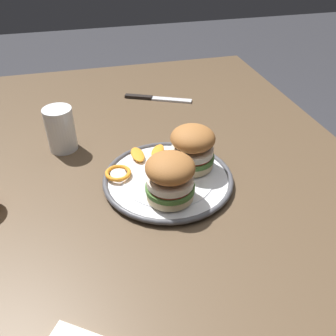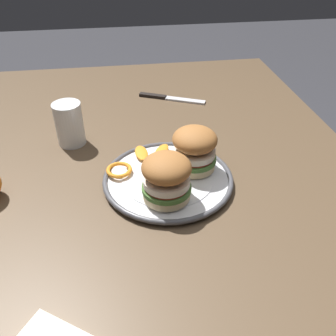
{
  "view_description": "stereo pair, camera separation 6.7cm",
  "coord_description": "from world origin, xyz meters",
  "px_view_note": "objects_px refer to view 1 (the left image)",
  "views": [
    {
      "loc": [
        -0.64,
        0.11,
        1.22
      ],
      "look_at": [
        -0.01,
        -0.04,
        0.74
      ],
      "focal_mm": 38.45,
      "sensor_mm": 36.0,
      "label": 1
    },
    {
      "loc": [
        -0.65,
        0.05,
        1.22
      ],
      "look_at": [
        -0.01,
        -0.04,
        0.74
      ],
      "focal_mm": 38.45,
      "sensor_mm": 36.0,
      "label": 2
    }
  ],
  "objects_px": {
    "drinking_glass": "(61,132)",
    "sandwich_half_right": "(170,177)",
    "dinner_plate": "(168,179)",
    "table_knife": "(153,98)",
    "sandwich_half_left": "(192,147)",
    "dining_table": "(149,206)"
  },
  "relations": [
    {
      "from": "drinking_glass",
      "to": "sandwich_half_right",
      "type": "bearing_deg",
      "value": -141.89
    },
    {
      "from": "dinner_plate",
      "to": "sandwich_half_right",
      "type": "bearing_deg",
      "value": 169.2
    },
    {
      "from": "drinking_glass",
      "to": "table_knife",
      "type": "relative_size",
      "value": 0.54
    },
    {
      "from": "sandwich_half_left",
      "to": "table_knife",
      "type": "distance_m",
      "value": 0.41
    },
    {
      "from": "dinner_plate",
      "to": "sandwich_half_right",
      "type": "distance_m",
      "value": 0.09
    },
    {
      "from": "drinking_glass",
      "to": "dining_table",
      "type": "bearing_deg",
      "value": -136.33
    },
    {
      "from": "sandwich_half_left",
      "to": "sandwich_half_right",
      "type": "bearing_deg",
      "value": 141.06
    },
    {
      "from": "dining_table",
      "to": "sandwich_half_right",
      "type": "bearing_deg",
      "value": -158.79
    },
    {
      "from": "sandwich_half_right",
      "to": "drinking_glass",
      "type": "height_order",
      "value": "sandwich_half_right"
    },
    {
      "from": "sandwich_half_left",
      "to": "table_knife",
      "type": "xyz_separation_m",
      "value": [
        0.41,
        0.0,
        -0.07
      ]
    },
    {
      "from": "dinner_plate",
      "to": "sandwich_half_right",
      "type": "height_order",
      "value": "sandwich_half_right"
    },
    {
      "from": "dining_table",
      "to": "drinking_glass",
      "type": "bearing_deg",
      "value": 43.67
    },
    {
      "from": "table_knife",
      "to": "dinner_plate",
      "type": "bearing_deg",
      "value": 172.05
    },
    {
      "from": "table_knife",
      "to": "sandwich_half_left",
      "type": "bearing_deg",
      "value": -179.49
    },
    {
      "from": "dining_table",
      "to": "dinner_plate",
      "type": "xyz_separation_m",
      "value": [
        -0.01,
        -0.04,
        0.08
      ]
    },
    {
      "from": "sandwich_half_left",
      "to": "sandwich_half_right",
      "type": "height_order",
      "value": "same"
    },
    {
      "from": "dining_table",
      "to": "table_knife",
      "type": "height_order",
      "value": "table_knife"
    },
    {
      "from": "drinking_glass",
      "to": "dinner_plate",
      "type": "bearing_deg",
      "value": -131.98
    },
    {
      "from": "sandwich_half_left",
      "to": "sandwich_half_right",
      "type": "distance_m",
      "value": 0.12
    },
    {
      "from": "dinner_plate",
      "to": "table_knife",
      "type": "height_order",
      "value": "dinner_plate"
    },
    {
      "from": "dinner_plate",
      "to": "sandwich_half_left",
      "type": "relative_size",
      "value": 2.08
    },
    {
      "from": "drinking_glass",
      "to": "table_knife",
      "type": "xyz_separation_m",
      "value": [
        0.23,
        -0.29,
        -0.05
      ]
    }
  ]
}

